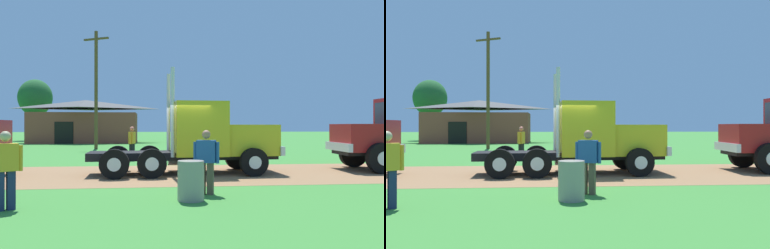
# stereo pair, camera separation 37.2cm
# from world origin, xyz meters

# --- Properties ---
(ground_plane) EXTENTS (200.00, 200.00, 0.00)m
(ground_plane) POSITION_xyz_m (0.00, 0.00, 0.00)
(ground_plane) COLOR #3D8534
(dirt_track) EXTENTS (120.00, 5.92, 0.01)m
(dirt_track) POSITION_xyz_m (0.00, 0.00, 0.00)
(dirt_track) COLOR #956C47
(dirt_track) RESTS_ON ground_plane
(truck_foreground_white) EXTENTS (7.10, 2.81, 3.83)m
(truck_foreground_white) POSITION_xyz_m (1.21, 0.14, 1.28)
(truck_foreground_white) COLOR black
(truck_foreground_white) RESTS_ON ground_plane
(visitor_standing_near) EXTENTS (0.60, 0.47, 1.67)m
(visitor_standing_near) POSITION_xyz_m (-3.83, -5.54, 0.91)
(visitor_standing_near) COLOR gold
(visitor_standing_near) RESTS_ON ground_plane
(visitor_by_barrel) EXTENTS (0.66, 0.40, 1.67)m
(visitor_by_barrel) POSITION_xyz_m (0.65, -4.15, 0.91)
(visitor_by_barrel) COLOR #264C8C
(visitor_by_barrel) RESTS_ON ground_plane
(visitor_far_side) EXTENTS (0.37, 0.56, 1.75)m
(visitor_far_side) POSITION_xyz_m (-1.85, 5.76, 0.94)
(visitor_far_side) COLOR gold
(visitor_far_side) RESTS_ON ground_plane
(steel_barrel) EXTENTS (0.64, 0.64, 0.95)m
(steel_barrel) POSITION_xyz_m (0.17, -4.92, 0.47)
(steel_barrel) COLOR gray
(steel_barrel) RESTS_ON ground_plane
(shed_building) EXTENTS (11.36, 6.03, 4.55)m
(shed_building) POSITION_xyz_m (-8.02, 26.90, 2.19)
(shed_building) COLOR brown
(shed_building) RESTS_ON ground_plane
(utility_pole_far) EXTENTS (2.04, 1.09, 9.11)m
(utility_pole_far) POSITION_xyz_m (-5.18, 15.50, 4.81)
(utility_pole_far) COLOR brown
(utility_pole_far) RESTS_ON ground_plane
(tree_mid) EXTENTS (4.09, 4.09, 7.57)m
(tree_mid) POSITION_xyz_m (-15.42, 34.05, 5.28)
(tree_mid) COLOR #513823
(tree_mid) RESTS_ON ground_plane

